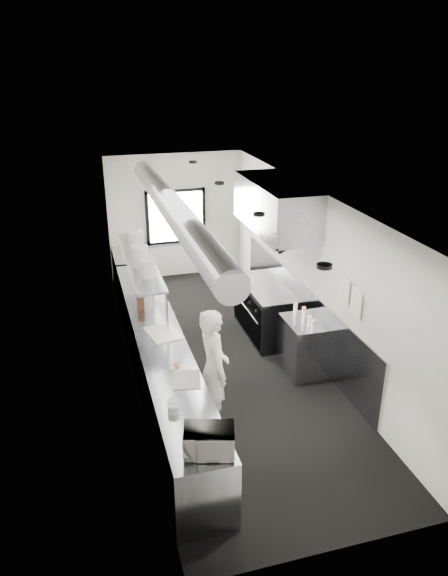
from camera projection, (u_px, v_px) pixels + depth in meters
floor at (224, 359)px, 9.10m from camera, size 3.00×8.00×0.01m
ceiling at (224, 196)px, 8.00m from camera, size 3.00×8.00×0.01m
wall_back at (176, 216)px, 12.09m from camera, size 3.00×0.02×2.80m
wall_front at (341, 442)px, 5.02m from camera, size 3.00×0.02×2.80m
wall_left at (129, 293)px, 8.18m from camera, size 0.02×8.00×2.80m
wall_right at (311, 273)px, 8.92m from camera, size 0.02×8.00×2.80m
wall_cladding at (300, 312)px, 9.52m from camera, size 0.03×5.50×1.10m
hvac_duct at (173, 209)px, 8.27m from camera, size 0.40×6.40×0.40m
service_window at (176, 217)px, 12.06m from camera, size 1.36×0.05×1.25m
exhaust_hood at (276, 206)px, 9.05m from camera, size 0.81×2.20×0.88m
prep_counter at (160, 360)px, 8.20m from camera, size 0.70×6.00×0.90m
pass_shelf at (140, 261)px, 9.08m from camera, size 0.45×3.00×0.68m
range at (269, 310)px, 9.80m from camera, size 0.88×1.60×0.94m
bottle_station at (305, 346)px, 8.59m from camera, size 0.65×0.80×0.90m
far_work_table at (131, 274)px, 11.47m from camera, size 0.70×1.20×0.90m
notice_sheet_a at (345, 290)px, 7.78m from camera, size 0.02×0.28×0.38m
notice_sheet_b at (356, 303)px, 7.49m from camera, size 0.02×0.28×0.38m
line_cook at (214, 369)px, 7.19m from camera, size 0.43×0.64×1.74m
microwave at (209, 441)px, 5.58m from camera, size 0.57×0.48×0.29m
deli_tub_a at (174, 404)px, 6.33m from camera, size 0.18×0.18×0.10m
deli_tub_b at (173, 409)px, 6.25m from camera, size 0.18×0.18×0.10m
newspaper at (186, 380)px, 6.89m from camera, size 0.42×0.49×0.01m
small_plate at (177, 368)px, 7.13m from camera, size 0.26×0.26×0.02m
pastry at (177, 365)px, 7.11m from camera, size 0.09×0.09×0.09m
cutting_board at (163, 333)px, 8.04m from camera, size 0.54×0.65×0.02m
knife_block at (140, 302)px, 8.83m from camera, size 0.10×0.21×0.22m
plate_stack_a at (148, 268)px, 8.29m from camera, size 0.24×0.24×0.27m
plate_stack_b at (140, 256)px, 8.67m from camera, size 0.35×0.35×0.34m
plate_stack_c at (137, 243)px, 9.26m from camera, size 0.31×0.31×0.35m
plate_stack_d at (135, 239)px, 9.52m from camera, size 0.29×0.29×0.34m
squeeze_bottle_a at (313, 326)px, 8.08m from camera, size 0.08×0.08×0.19m
squeeze_bottle_b at (309, 321)px, 8.21m from camera, size 0.08×0.08×0.18m
squeeze_bottle_c at (304, 317)px, 8.37m from camera, size 0.06×0.06×0.16m
squeeze_bottle_d at (304, 313)px, 8.48m from camera, size 0.08×0.08×0.19m
squeeze_bottle_e at (295, 309)px, 8.61m from camera, size 0.07×0.07×0.20m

